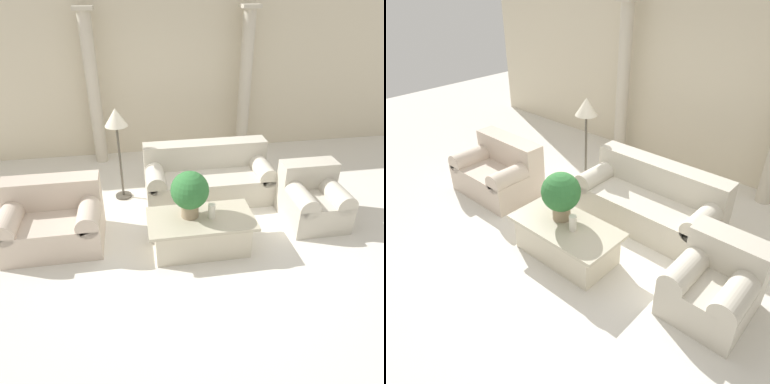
% 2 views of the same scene
% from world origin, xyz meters
% --- Properties ---
extents(ground_plane, '(16.00, 16.00, 0.00)m').
position_xyz_m(ground_plane, '(0.00, 0.00, 0.00)').
color(ground_plane, silver).
extents(wall_back, '(10.00, 0.06, 3.20)m').
position_xyz_m(wall_back, '(0.00, 2.82, 1.60)').
color(wall_back, beige).
rests_on(wall_back, ground_plane).
extents(sofa_long, '(1.93, 0.87, 0.82)m').
position_xyz_m(sofa_long, '(0.33, 0.89, 0.33)').
color(sofa_long, beige).
rests_on(sofa_long, ground_plane).
extents(loveseat, '(1.23, 0.87, 0.82)m').
position_xyz_m(loveseat, '(-1.86, 0.04, 0.34)').
color(loveseat, beige).
rests_on(loveseat, ground_plane).
extents(coffee_table, '(1.32, 0.70, 0.46)m').
position_xyz_m(coffee_table, '(-0.02, -0.40, 0.24)').
color(coffee_table, beige).
rests_on(coffee_table, ground_plane).
extents(potted_plant, '(0.47, 0.47, 0.60)m').
position_xyz_m(potted_plant, '(-0.15, -0.34, 0.81)').
color(potted_plant, '#937F60').
rests_on(potted_plant, coffee_table).
extents(pillar_candle, '(0.09, 0.09, 0.19)m').
position_xyz_m(pillar_candle, '(0.11, -0.42, 0.55)').
color(pillar_candle, silver).
rests_on(pillar_candle, coffee_table).
extents(floor_lamp, '(0.33, 0.33, 1.44)m').
position_xyz_m(floor_lamp, '(-0.99, 1.06, 1.20)').
color(floor_lamp, '#4C473D').
rests_on(floor_lamp, ground_plane).
extents(column_left, '(0.31, 0.31, 2.65)m').
position_xyz_m(column_left, '(-1.38, 2.49, 1.35)').
color(column_left, beige).
rests_on(column_left, ground_plane).
extents(armchair, '(0.79, 0.87, 0.79)m').
position_xyz_m(armchair, '(1.65, 0.01, 0.34)').
color(armchair, beige).
rests_on(armchair, ground_plane).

